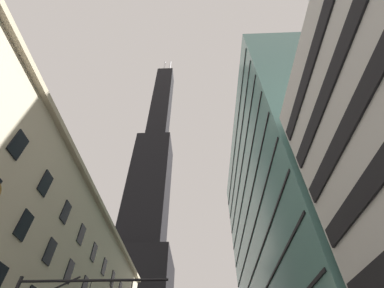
% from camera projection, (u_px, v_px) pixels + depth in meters
% --- Properties ---
extents(dark_skyscraper, '(23.56, 23.56, 190.81)m').
position_uv_depth(dark_skyscraper, '(145.00, 214.00, 103.88)').
color(dark_skyscraper, black).
rests_on(dark_skyscraper, ground).
extents(glass_office_midrise, '(14.63, 43.54, 44.44)m').
position_uv_depth(glass_office_midrise, '(295.00, 226.00, 40.55)').
color(glass_office_midrise, slate).
rests_on(glass_office_midrise, ground).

